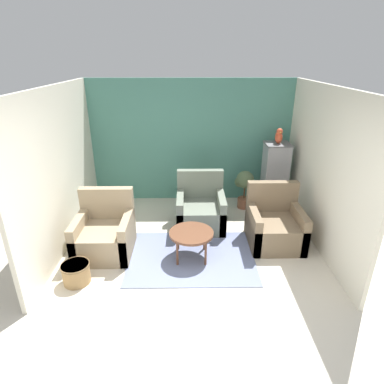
{
  "coord_description": "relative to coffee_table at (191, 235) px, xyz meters",
  "views": [
    {
      "loc": [
        -0.06,
        -3.04,
        2.93
      ],
      "look_at": [
        0.0,
        1.72,
        0.88
      ],
      "focal_mm": 30.0,
      "sensor_mm": 36.0,
      "label": 1
    }
  ],
  "objects": [
    {
      "name": "armchair_left",
      "position": [
        -1.37,
        0.19,
        -0.1
      ],
      "size": [
        0.86,
        0.88,
        0.97
      ],
      "color": "#9E896B",
      "rests_on": "ground_plane"
    },
    {
      "name": "coffee_table",
      "position": [
        0.0,
        0.0,
        0.0
      ],
      "size": [
        0.68,
        0.68,
        0.45
      ],
      "color": "brown",
      "rests_on": "ground_plane"
    },
    {
      "name": "wall_right",
      "position": [
        2.09,
        0.54,
        0.85
      ],
      "size": [
        0.06,
        3.45,
        2.52
      ],
      "color": "silver",
      "rests_on": "ground_plane"
    },
    {
      "name": "parrot",
      "position": [
        1.68,
        1.73,
        1.1
      ],
      "size": [
        0.14,
        0.25,
        0.3
      ],
      "color": "#D14C2D",
      "rests_on": "birdcage"
    },
    {
      "name": "armchair_right",
      "position": [
        1.39,
        0.42,
        -0.1
      ],
      "size": [
        0.86,
        0.88,
        0.97
      ],
      "color": "#7A664C",
      "rests_on": "ground_plane"
    },
    {
      "name": "wicker_basket",
      "position": [
        -1.6,
        -0.57,
        -0.25
      ],
      "size": [
        0.39,
        0.39,
        0.29
      ],
      "color": "#A37F51",
      "rests_on": "ground_plane"
    },
    {
      "name": "wall_left",
      "position": [
        -2.06,
        0.54,
        0.85
      ],
      "size": [
        0.06,
        3.45,
        2.52
      ],
      "color": "silver",
      "rests_on": "ground_plane"
    },
    {
      "name": "potted_plant",
      "position": [
        1.1,
        1.78,
        0.1
      ],
      "size": [
        0.39,
        0.36,
        0.8
      ],
      "color": "brown",
      "rests_on": "ground_plane"
    },
    {
      "name": "area_rug",
      "position": [
        -0.0,
        0.0,
        -0.4
      ],
      "size": [
        1.95,
        1.47,
        0.01
      ],
      "color": "slate",
      "rests_on": "ground_plane"
    },
    {
      "name": "ground_plane",
      "position": [
        0.02,
        -1.18,
        -0.41
      ],
      "size": [
        20.0,
        20.0,
        0.0
      ],
      "primitive_type": "plane",
      "color": "beige",
      "rests_on": "ground"
    },
    {
      "name": "wall_back_accent",
      "position": [
        0.02,
        2.29,
        0.85
      ],
      "size": [
        4.21,
        0.06,
        2.52
      ],
      "color": "#4C897A",
      "rests_on": "ground_plane"
    },
    {
      "name": "armchair_middle",
      "position": [
        0.18,
        1.03,
        -0.1
      ],
      "size": [
        0.86,
        0.88,
        0.97
      ],
      "color": "slate",
      "rests_on": "ground_plane"
    },
    {
      "name": "birdcage",
      "position": [
        1.68,
        1.73,
        0.25
      ],
      "size": [
        0.57,
        0.57,
        1.37
      ],
      "color": "slate",
      "rests_on": "ground_plane"
    }
  ]
}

